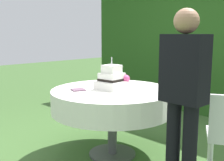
% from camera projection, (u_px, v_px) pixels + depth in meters
% --- Properties ---
extents(ground_plane, '(20.00, 20.00, 0.00)m').
position_uv_depth(ground_plane, '(112.00, 154.00, 3.32)').
color(ground_plane, '#3D602D').
extents(foliage_hedge, '(5.10, 0.45, 2.46)m').
position_uv_depth(foliage_hedge, '(213.00, 44.00, 4.81)').
color(foliage_hedge, '#234C19').
rests_on(foliage_hedge, ground_plane).
extents(cake_table, '(1.38, 1.38, 0.78)m').
position_uv_depth(cake_table, '(112.00, 100.00, 3.21)').
color(cake_table, '#4C4C51').
rests_on(cake_table, ground_plane).
extents(wedding_cake, '(0.32, 0.33, 0.36)m').
position_uv_depth(wedding_cake, '(112.00, 80.00, 3.20)').
color(wedding_cake, white).
rests_on(wedding_cake, cake_table).
extents(serving_plate_near, '(0.14, 0.14, 0.01)m').
position_uv_depth(serving_plate_near, '(126.00, 95.00, 2.89)').
color(serving_plate_near, white).
rests_on(serving_plate_near, cake_table).
extents(serving_plate_far, '(0.10, 0.10, 0.01)m').
position_uv_depth(serving_plate_far, '(116.00, 83.00, 3.56)').
color(serving_plate_far, white).
rests_on(serving_plate_far, cake_table).
extents(serving_plate_left, '(0.13, 0.13, 0.01)m').
position_uv_depth(serving_plate_left, '(97.00, 98.00, 2.73)').
color(serving_plate_left, white).
rests_on(serving_plate_left, cake_table).
extents(napkin_stack, '(0.19, 0.19, 0.01)m').
position_uv_depth(napkin_stack, '(78.00, 90.00, 3.14)').
color(napkin_stack, '#6B4C60').
rests_on(napkin_stack, cake_table).
extents(standing_person, '(0.37, 0.21, 1.60)m').
position_uv_depth(standing_person, '(183.00, 93.00, 2.28)').
color(standing_person, black).
rests_on(standing_person, ground_plane).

